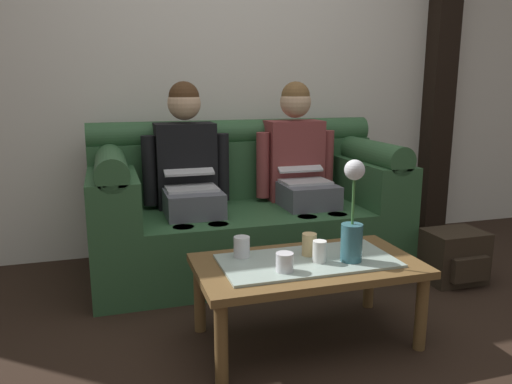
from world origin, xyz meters
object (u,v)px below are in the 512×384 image
(cup_near_left, at_px, (242,247))
(couch, at_px, (246,212))
(person_right, at_px, (300,167))
(coffee_table, at_px, (307,271))
(cup_far_center, at_px, (352,236))
(cup_near_right, at_px, (309,244))
(person_left, at_px, (189,173))
(cup_far_left, at_px, (285,262))
(flower_vase, at_px, (352,220))
(cup_far_right, at_px, (319,251))
(backpack_right, at_px, (454,257))

(cup_near_left, bearing_deg, couch, 72.93)
(cup_near_left, bearing_deg, person_right, 54.33)
(coffee_table, xyz_separation_m, cup_far_center, (0.28, 0.11, 0.11))
(cup_near_right, bearing_deg, person_left, 112.43)
(cup_far_center, xyz_separation_m, cup_far_left, (-0.44, -0.21, -0.02))
(cup_near_left, bearing_deg, cup_near_right, -12.69)
(flower_vase, bearing_deg, cup_far_center, 61.50)
(cup_far_right, bearing_deg, person_left, 110.94)
(coffee_table, bearing_deg, person_right, 70.19)
(flower_vase, bearing_deg, person_right, 80.32)
(coffee_table, bearing_deg, cup_far_right, -47.45)
(cup_near_right, distance_m, cup_far_right, 0.10)
(person_left, relative_size, flower_vase, 2.59)
(cup_near_right, xyz_separation_m, backpack_right, (1.13, 0.35, -0.30))
(coffee_table, distance_m, backpack_right, 1.24)
(cup_far_left, relative_size, backpack_right, 0.23)
(person_right, xyz_separation_m, coffee_table, (-0.38, -1.04, -0.31))
(couch, relative_size, cup_far_right, 19.71)
(cup_near_left, distance_m, cup_far_center, 0.57)
(cup_near_right, relative_size, cup_far_center, 0.91)
(couch, relative_size, backpack_right, 5.60)
(person_right, relative_size, cup_far_right, 12.25)
(cup_near_left, height_order, backpack_right, cup_near_left)
(couch, distance_m, flower_vase, 1.15)
(cup_near_right, relative_size, cup_far_left, 1.29)
(flower_vase, bearing_deg, person_left, 116.70)
(person_right, xyz_separation_m, cup_near_left, (-0.66, -0.92, -0.21))
(coffee_table, xyz_separation_m, flower_vase, (0.19, -0.07, 0.25))
(flower_vase, xyz_separation_m, cup_far_center, (0.10, 0.18, -0.14))
(person_right, xyz_separation_m, backpack_right, (0.78, -0.64, -0.50))
(coffee_table, bearing_deg, backpack_right, 19.32)
(couch, xyz_separation_m, cup_far_center, (0.28, -0.94, 0.09))
(person_right, relative_size, cup_near_left, 12.47)
(coffee_table, bearing_deg, cup_far_center, 20.82)
(person_left, xyz_separation_m, cup_near_right, (0.41, -0.99, -0.20))
(couch, bearing_deg, cup_near_right, -88.17)
(cup_near_left, distance_m, cup_near_right, 0.32)
(flower_vase, distance_m, cup_far_right, 0.21)
(cup_near_left, xyz_separation_m, backpack_right, (1.44, 0.28, -0.29))
(couch, xyz_separation_m, backpack_right, (1.16, -0.64, -0.22))
(flower_vase, xyz_separation_m, cup_near_right, (-0.15, 0.13, -0.14))
(person_left, xyz_separation_m, coffee_table, (0.38, -1.04, -0.31))
(couch, distance_m, person_left, 0.47)
(flower_vase, relative_size, backpack_right, 1.34)
(person_left, relative_size, cup_near_left, 12.47)
(backpack_right, bearing_deg, cup_far_center, -161.17)
(cup_far_center, bearing_deg, person_right, 84.37)
(flower_vase, height_order, cup_far_right, flower_vase)
(person_left, distance_m, cup_far_center, 1.16)
(couch, xyz_separation_m, coffee_table, (-0.00, -1.04, -0.03))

